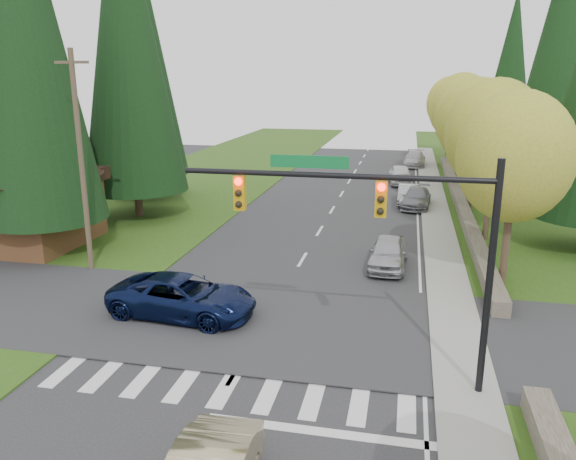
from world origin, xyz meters
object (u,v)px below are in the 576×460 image
(parked_car_d, at_px, (401,175))
(parked_car_e, at_px, (415,159))
(parked_car_b, at_px, (416,198))
(parked_car_c, at_px, (408,195))
(parked_car_a, at_px, (388,253))
(suv_navy, at_px, (183,297))

(parked_car_d, bearing_deg, parked_car_e, 77.49)
(parked_car_b, bearing_deg, parked_car_c, 122.50)
(parked_car_a, bearing_deg, parked_car_e, 89.84)
(suv_navy, xyz_separation_m, parked_car_a, (7.38, 7.34, -0.05))
(suv_navy, bearing_deg, parked_car_a, -39.96)
(parked_car_d, bearing_deg, parked_car_a, -95.88)
(suv_navy, bearing_deg, parked_car_c, -15.56)
(parked_car_c, relative_size, parked_car_d, 0.89)
(parked_car_a, distance_m, parked_car_e, 32.19)
(parked_car_e, bearing_deg, parked_car_d, -95.15)
(parked_car_a, xyz_separation_m, parked_car_e, (1.40, 32.16, 0.00))
(parked_car_d, bearing_deg, suv_navy, -109.85)
(parked_car_b, xyz_separation_m, parked_car_d, (-1.25, 8.80, 0.11))
(parked_car_b, height_order, parked_car_c, parked_car_c)
(parked_car_c, xyz_separation_m, parked_car_e, (0.56, 17.82, 0.06))
(suv_navy, distance_m, parked_car_b, 22.40)
(suv_navy, relative_size, parked_car_c, 1.39)
(parked_car_b, xyz_separation_m, parked_car_c, (-0.56, 1.08, 0.01))
(parked_car_b, distance_m, parked_car_e, 18.90)
(parked_car_c, bearing_deg, parked_car_b, -62.26)
(parked_car_b, distance_m, parked_car_d, 8.89)
(suv_navy, distance_m, parked_car_e, 40.47)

